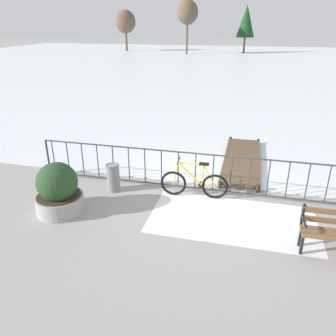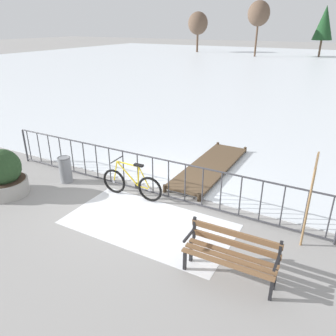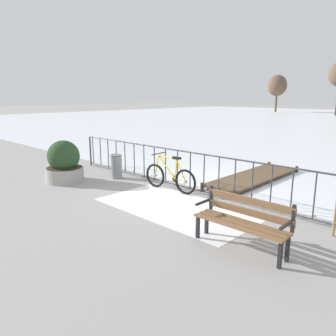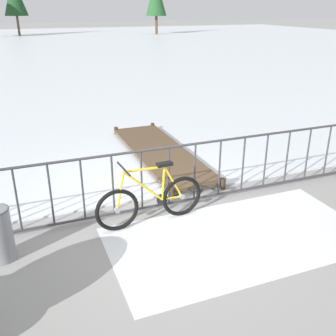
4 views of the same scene
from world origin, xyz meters
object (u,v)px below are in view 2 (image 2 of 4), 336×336
at_px(oar_upright, 310,195).
at_px(planter_with_shrub, 4,175).
at_px(park_bench, 231,252).
at_px(trash_bin, 65,169).
at_px(bicycle_near_railing, 132,184).

bearing_deg(oar_upright, planter_with_shrub, -168.42).
bearing_deg(park_bench, oar_upright, 57.74).
bearing_deg(trash_bin, bicycle_near_railing, 4.49).
relative_size(park_bench, oar_upright, 0.81).
xyz_separation_m(bicycle_near_railing, oar_upright, (4.11, -0.02, 0.77)).
bearing_deg(park_bench, bicycle_near_railing, 153.82).
distance_m(bicycle_near_railing, planter_with_shrub, 3.27).
xyz_separation_m(bicycle_near_railing, park_bench, (3.14, -1.55, 0.14)).
distance_m(park_bench, oar_upright, 1.91).
distance_m(bicycle_near_railing, oar_upright, 4.18).
bearing_deg(planter_with_shrub, park_bench, -0.81).
relative_size(planter_with_shrub, trash_bin, 1.67).
relative_size(bicycle_near_railing, planter_with_shrub, 1.40).
bearing_deg(planter_with_shrub, bicycle_near_railing, 26.59).
distance_m(planter_with_shrub, trash_bin, 1.54).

